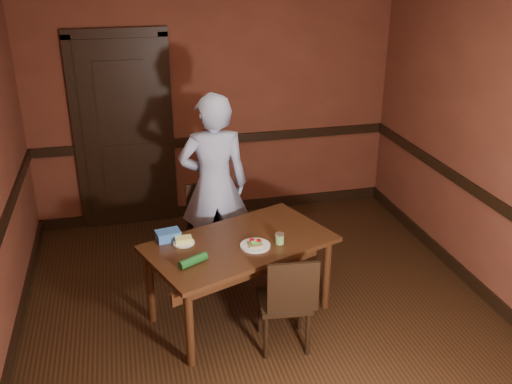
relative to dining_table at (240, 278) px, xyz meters
name	(u,v)px	position (x,y,z in m)	size (l,w,h in m)	color
floor	(266,324)	(0.17, -0.20, -0.35)	(4.00, 4.50, 0.01)	black
wall_back	(215,100)	(0.17, 2.05, 1.00)	(4.00, 0.02, 2.70)	#58281A
wall_front	(414,378)	(0.17, -2.45, 1.00)	(4.00, 0.02, 2.70)	#58281A
wall_right	(504,152)	(2.17, -0.20, 1.00)	(0.02, 4.50, 2.70)	#58281A
dado_back	(216,140)	(0.17, 2.04, 0.55)	(4.00, 0.03, 0.10)	black
dado_right	(493,202)	(2.16, -0.20, 0.55)	(0.03, 4.50, 0.10)	black
baseboard_back	(218,208)	(0.17, 2.04, -0.29)	(4.00, 0.03, 0.12)	black
baseboard_left	(12,355)	(-1.81, -0.20, -0.29)	(0.03, 4.50, 0.12)	black
baseboard_right	(478,287)	(2.16, -0.20, -0.29)	(0.03, 4.50, 0.12)	black
door	(124,130)	(-0.83, 2.02, 0.74)	(1.05, 0.07, 2.20)	black
dining_table	(240,278)	(0.00, 0.00, 0.00)	(1.48, 0.83, 0.69)	#341B0D
chair_far	(210,232)	(-0.13, 0.74, 0.08)	(0.40, 0.40, 0.86)	black
chair_near	(284,299)	(0.24, -0.47, 0.06)	(0.38, 0.38, 0.82)	black
person	(214,186)	(-0.07, 0.79, 0.52)	(0.64, 0.42, 1.74)	#9FB2D7
sandwich_plate	(255,245)	(0.10, -0.11, 0.36)	(0.24, 0.24, 0.06)	silver
sauce_jar	(280,238)	(0.31, -0.10, 0.39)	(0.07, 0.07, 0.09)	#69984A
cheese_saucer	(184,241)	(-0.44, 0.08, 0.37)	(0.18, 0.18, 0.05)	silver
food_tub	(168,235)	(-0.56, 0.16, 0.39)	(0.21, 0.16, 0.08)	#3771C1
wrapped_veg	(193,261)	(-0.42, -0.27, 0.38)	(0.07, 0.07, 0.23)	#164C1A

